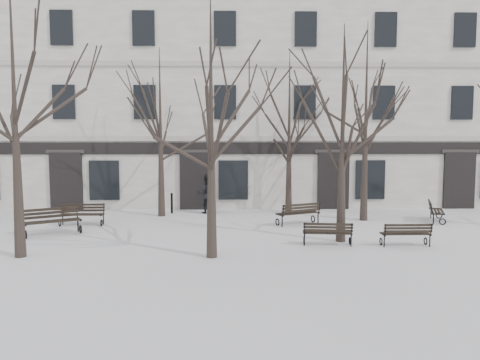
{
  "coord_description": "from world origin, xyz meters",
  "views": [
    {
      "loc": [
        -1.84,
        -15.67,
        3.55
      ],
      "look_at": [
        -1.38,
        3.0,
        1.93
      ],
      "focal_mm": 35.0,
      "sensor_mm": 36.0,
      "label": 1
    }
  ],
  "objects_px": {
    "tree_0": "(13,76)",
    "tree_2": "(343,107)",
    "bench_4": "(299,213)",
    "bench_3": "(82,214)",
    "bench_1": "(327,232)",
    "bench_5": "(435,210)",
    "tree_1": "(211,95)",
    "bench_0": "(52,220)",
    "bench_2": "(406,233)"
  },
  "relations": [
    {
      "from": "tree_0",
      "to": "bench_3",
      "type": "xyz_separation_m",
      "value": [
        0.24,
        5.25,
        -4.93
      ]
    },
    {
      "from": "tree_2",
      "to": "bench_4",
      "type": "relative_size",
      "value": 3.81
    },
    {
      "from": "tree_0",
      "to": "bench_4",
      "type": "distance_m",
      "value": 11.64
    },
    {
      "from": "bench_3",
      "to": "bench_4",
      "type": "xyz_separation_m",
      "value": [
        9.0,
        -0.14,
        0.03
      ]
    },
    {
      "from": "tree_1",
      "to": "bench_2",
      "type": "xyz_separation_m",
      "value": [
        6.41,
        1.27,
        -4.4
      ]
    },
    {
      "from": "bench_3",
      "to": "bench_5",
      "type": "distance_m",
      "value": 15.05
    },
    {
      "from": "bench_0",
      "to": "bench_2",
      "type": "distance_m",
      "value": 12.66
    },
    {
      "from": "bench_0",
      "to": "bench_2",
      "type": "xyz_separation_m",
      "value": [
        12.47,
        -2.2,
        -0.11
      ]
    },
    {
      "from": "bench_1",
      "to": "bench_5",
      "type": "bearing_deg",
      "value": -134.62
    },
    {
      "from": "bench_4",
      "to": "bench_5",
      "type": "distance_m",
      "value": 6.08
    },
    {
      "from": "bench_2",
      "to": "bench_5",
      "type": "bearing_deg",
      "value": -123.51
    },
    {
      "from": "bench_1",
      "to": "bench_0",
      "type": "bearing_deg",
      "value": -4.82
    },
    {
      "from": "tree_1",
      "to": "bench_4",
      "type": "bearing_deg",
      "value": 56.96
    },
    {
      "from": "tree_0",
      "to": "tree_2",
      "type": "relative_size",
      "value": 1.17
    },
    {
      "from": "tree_2",
      "to": "bench_2",
      "type": "xyz_separation_m",
      "value": [
        1.99,
        -0.81,
        -4.2
      ]
    },
    {
      "from": "tree_0",
      "to": "tree_1",
      "type": "height_order",
      "value": "tree_0"
    },
    {
      "from": "bench_0",
      "to": "bench_1",
      "type": "height_order",
      "value": "bench_0"
    },
    {
      "from": "bench_3",
      "to": "bench_4",
      "type": "relative_size",
      "value": 0.92
    },
    {
      "from": "bench_5",
      "to": "tree_0",
      "type": "bearing_deg",
      "value": 130.89
    },
    {
      "from": "tree_1",
      "to": "bench_2",
      "type": "relative_size",
      "value": 4.79
    },
    {
      "from": "bench_1",
      "to": "bench_3",
      "type": "bearing_deg",
      "value": -16.22
    },
    {
      "from": "tree_2",
      "to": "bench_2",
      "type": "bearing_deg",
      "value": -22.26
    },
    {
      "from": "tree_2",
      "to": "bench_0",
      "type": "xyz_separation_m",
      "value": [
        -10.48,
        1.39,
        -4.09
      ]
    },
    {
      "from": "tree_2",
      "to": "bench_0",
      "type": "height_order",
      "value": "tree_2"
    },
    {
      "from": "bench_0",
      "to": "bench_1",
      "type": "distance_m",
      "value": 10.09
    },
    {
      "from": "bench_0",
      "to": "bench_5",
      "type": "bearing_deg",
      "value": -21.35
    },
    {
      "from": "tree_2",
      "to": "bench_2",
      "type": "relative_size",
      "value": 4.6
    },
    {
      "from": "bench_1",
      "to": "bench_5",
      "type": "relative_size",
      "value": 0.91
    },
    {
      "from": "tree_1",
      "to": "bench_1",
      "type": "height_order",
      "value": "tree_1"
    },
    {
      "from": "bench_0",
      "to": "bench_4",
      "type": "bearing_deg",
      "value": -19.73
    },
    {
      "from": "bench_0",
      "to": "bench_3",
      "type": "xyz_separation_m",
      "value": [
        0.5,
        1.95,
        -0.07
      ]
    },
    {
      "from": "bench_0",
      "to": "bench_3",
      "type": "distance_m",
      "value": 2.02
    },
    {
      "from": "tree_1",
      "to": "bench_1",
      "type": "bearing_deg",
      "value": 20.9
    },
    {
      "from": "tree_2",
      "to": "bench_4",
      "type": "height_order",
      "value": "tree_2"
    },
    {
      "from": "tree_1",
      "to": "bench_2",
      "type": "bearing_deg",
      "value": 11.23
    },
    {
      "from": "bench_1",
      "to": "bench_4",
      "type": "height_order",
      "value": "bench_4"
    },
    {
      "from": "tree_0",
      "to": "bench_0",
      "type": "xyz_separation_m",
      "value": [
        -0.26,
        3.3,
        -4.87
      ]
    },
    {
      "from": "tree_1",
      "to": "bench_5",
      "type": "xyz_separation_m",
      "value": [
        9.48,
        5.99,
        -4.36
      ]
    },
    {
      "from": "tree_1",
      "to": "tree_2",
      "type": "distance_m",
      "value": 4.89
    },
    {
      "from": "bench_0",
      "to": "bench_2",
      "type": "relative_size",
      "value": 1.28
    },
    {
      "from": "bench_1",
      "to": "bench_5",
      "type": "xyz_separation_m",
      "value": [
        5.66,
        4.53,
        0.04
      ]
    },
    {
      "from": "tree_0",
      "to": "bench_4",
      "type": "height_order",
      "value": "tree_0"
    },
    {
      "from": "bench_1",
      "to": "bench_3",
      "type": "distance_m",
      "value": 10.19
    },
    {
      "from": "bench_1",
      "to": "bench_4",
      "type": "distance_m",
      "value": 3.85
    },
    {
      "from": "tree_1",
      "to": "bench_4",
      "type": "relative_size",
      "value": 3.97
    },
    {
      "from": "tree_2",
      "to": "bench_0",
      "type": "bearing_deg",
      "value": 172.45
    },
    {
      "from": "tree_2",
      "to": "bench_1",
      "type": "height_order",
      "value": "tree_2"
    },
    {
      "from": "tree_1",
      "to": "bench_1",
      "type": "xyz_separation_m",
      "value": [
        3.82,
        1.46,
        -4.39
      ]
    },
    {
      "from": "tree_1",
      "to": "tree_0",
      "type": "bearing_deg",
      "value": 178.26
    },
    {
      "from": "bench_0",
      "to": "bench_5",
      "type": "height_order",
      "value": "bench_0"
    }
  ]
}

